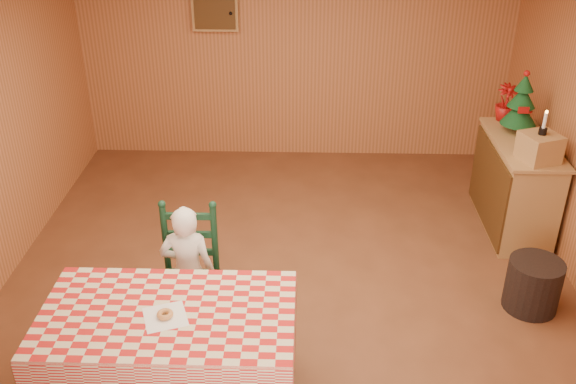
{
  "coord_description": "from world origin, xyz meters",
  "views": [
    {
      "loc": [
        0.13,
        -4.32,
        3.41
      ],
      "look_at": [
        0.0,
        0.2,
        0.95
      ],
      "focal_mm": 40.0,
      "sensor_mm": 36.0,
      "label": 1
    }
  ],
  "objects_px": {
    "crate": "(539,147)",
    "christmas_tree": "(521,104)",
    "dining_table": "(168,322)",
    "seated_child": "(188,272)",
    "shelf_unit": "(514,185)",
    "ladder_chair": "(190,274)",
    "storage_bin": "(533,285)"
  },
  "relations": [
    {
      "from": "seated_child",
      "to": "crate",
      "type": "distance_m",
      "value": 3.24
    },
    {
      "from": "ladder_chair",
      "to": "crate",
      "type": "xyz_separation_m",
      "value": [
        2.94,
        1.22,
        0.55
      ]
    },
    {
      "from": "dining_table",
      "to": "crate",
      "type": "bearing_deg",
      "value": 34.23
    },
    {
      "from": "seated_child",
      "to": "storage_bin",
      "type": "xyz_separation_m",
      "value": [
        2.76,
        0.37,
        -0.34
      ]
    },
    {
      "from": "ladder_chair",
      "to": "shelf_unit",
      "type": "bearing_deg",
      "value": 28.83
    },
    {
      "from": "seated_child",
      "to": "crate",
      "type": "relative_size",
      "value": 3.75
    },
    {
      "from": "dining_table",
      "to": "crate",
      "type": "relative_size",
      "value": 5.52
    },
    {
      "from": "seated_child",
      "to": "storage_bin",
      "type": "distance_m",
      "value": 2.81
    },
    {
      "from": "seated_child",
      "to": "christmas_tree",
      "type": "distance_m",
      "value": 3.57
    },
    {
      "from": "seated_child",
      "to": "shelf_unit",
      "type": "relative_size",
      "value": 0.91
    },
    {
      "from": "ladder_chair",
      "to": "seated_child",
      "type": "relative_size",
      "value": 0.96
    },
    {
      "from": "storage_bin",
      "to": "shelf_unit",
      "type": "bearing_deg",
      "value": 82.56
    },
    {
      "from": "dining_table",
      "to": "ladder_chair",
      "type": "height_order",
      "value": "ladder_chair"
    },
    {
      "from": "shelf_unit",
      "to": "storage_bin",
      "type": "bearing_deg",
      "value": -97.44
    },
    {
      "from": "seated_child",
      "to": "christmas_tree",
      "type": "bearing_deg",
      "value": -146.86
    },
    {
      "from": "shelf_unit",
      "to": "crate",
      "type": "bearing_deg",
      "value": -88.77
    },
    {
      "from": "dining_table",
      "to": "storage_bin",
      "type": "bearing_deg",
      "value": 21.73
    },
    {
      "from": "christmas_tree",
      "to": "shelf_unit",
      "type": "bearing_deg",
      "value": -91.98
    },
    {
      "from": "crate",
      "to": "christmas_tree",
      "type": "distance_m",
      "value": 0.67
    },
    {
      "from": "shelf_unit",
      "to": "crate",
      "type": "xyz_separation_m",
      "value": [
        0.01,
        -0.4,
        0.59
      ]
    },
    {
      "from": "crate",
      "to": "storage_bin",
      "type": "height_order",
      "value": "crate"
    },
    {
      "from": "ladder_chair",
      "to": "christmas_tree",
      "type": "height_order",
      "value": "christmas_tree"
    },
    {
      "from": "shelf_unit",
      "to": "crate",
      "type": "relative_size",
      "value": 4.13
    },
    {
      "from": "dining_table",
      "to": "seated_child",
      "type": "distance_m",
      "value": 0.74
    },
    {
      "from": "seated_child",
      "to": "christmas_tree",
      "type": "xyz_separation_m",
      "value": [
        2.94,
        1.92,
        0.65
      ]
    },
    {
      "from": "seated_child",
      "to": "storage_bin",
      "type": "bearing_deg",
      "value": -172.34
    },
    {
      "from": "crate",
      "to": "storage_bin",
      "type": "relative_size",
      "value": 0.68
    },
    {
      "from": "dining_table",
      "to": "ladder_chair",
      "type": "relative_size",
      "value": 1.53
    },
    {
      "from": "ladder_chair",
      "to": "christmas_tree",
      "type": "distance_m",
      "value": 3.56
    },
    {
      "from": "crate",
      "to": "storage_bin",
      "type": "xyz_separation_m",
      "value": [
        -0.18,
        -0.9,
        -0.83
      ]
    },
    {
      "from": "ladder_chair",
      "to": "storage_bin",
      "type": "height_order",
      "value": "ladder_chair"
    },
    {
      "from": "ladder_chair",
      "to": "seated_child",
      "type": "height_order",
      "value": "seated_child"
    }
  ]
}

